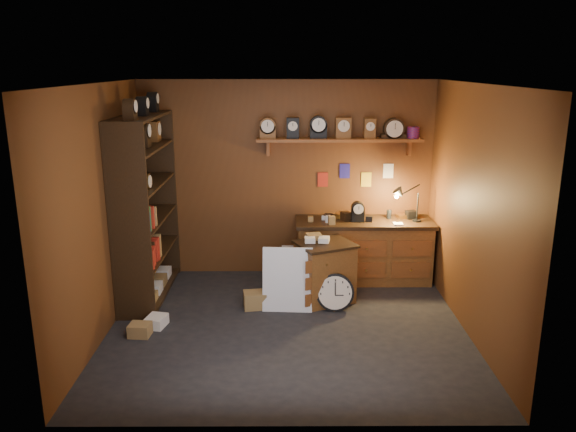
% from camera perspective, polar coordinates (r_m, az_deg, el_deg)
% --- Properties ---
extents(floor, '(4.00, 4.00, 0.00)m').
position_cam_1_polar(floor, '(6.49, -0.09, -11.26)').
color(floor, black).
rests_on(floor, ground).
extents(room_shell, '(4.02, 3.62, 2.71)m').
position_cam_1_polar(room_shell, '(6.04, 0.32, 4.01)').
color(room_shell, '#5C3215').
rests_on(room_shell, ground).
extents(shelving_unit, '(0.47, 1.60, 2.58)m').
position_cam_1_polar(shelving_unit, '(7.21, -14.51, 1.56)').
color(shelving_unit, black).
rests_on(shelving_unit, ground).
extents(workbench, '(1.85, 0.66, 1.36)m').
position_cam_1_polar(workbench, '(7.75, 7.68, -3.14)').
color(workbench, brown).
rests_on(workbench, ground).
extents(low_cabinet, '(0.84, 0.79, 0.85)m').
position_cam_1_polar(low_cabinet, '(7.05, 3.77, -5.45)').
color(low_cabinet, brown).
rests_on(low_cabinet, ground).
extents(big_round_clock, '(0.46, 0.16, 0.46)m').
position_cam_1_polar(big_round_clock, '(6.86, 4.78, -7.75)').
color(big_round_clock, black).
rests_on(big_round_clock, ground).
extents(white_panel, '(0.61, 0.20, 0.79)m').
position_cam_1_polar(white_panel, '(6.93, -0.06, -9.46)').
color(white_panel, silver).
rests_on(white_panel, ground).
extents(mini_fridge, '(0.44, 0.46, 0.45)m').
position_cam_1_polar(mini_fridge, '(7.69, 0.94, -5.12)').
color(mini_fridge, silver).
rests_on(mini_fridge, ground).
extents(floor_box_a, '(0.25, 0.21, 0.14)m').
position_cam_1_polar(floor_box_a, '(6.49, -14.81, -11.12)').
color(floor_box_a, olive).
rests_on(floor_box_a, ground).
extents(floor_box_b, '(0.25, 0.28, 0.12)m').
position_cam_1_polar(floor_box_b, '(6.67, -13.23, -10.37)').
color(floor_box_b, white).
rests_on(floor_box_b, ground).
extents(floor_box_c, '(0.30, 0.26, 0.20)m').
position_cam_1_polar(floor_box_c, '(6.95, -3.38, -8.50)').
color(floor_box_c, olive).
rests_on(floor_box_c, ground).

